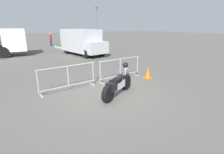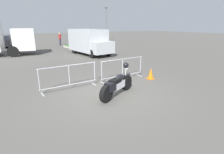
{
  "view_description": "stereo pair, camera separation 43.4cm",
  "coord_description": "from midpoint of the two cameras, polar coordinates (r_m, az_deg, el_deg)",
  "views": [
    {
      "loc": [
        -3.64,
        -5.5,
        2.67
      ],
      "look_at": [
        0.27,
        0.06,
        0.65
      ],
      "focal_mm": 28.0,
      "sensor_mm": 36.0,
      "label": 1
    },
    {
      "loc": [
        -3.27,
        -5.74,
        2.67
      ],
      "look_at": [
        0.27,
        0.06,
        0.65
      ],
      "focal_mm": 28.0,
      "sensor_mm": 36.0,
      "label": 2
    }
  ],
  "objects": [
    {
      "name": "pedestrian",
      "position": [
        25.16,
        -16.17,
        11.96
      ],
      "size": [
        0.44,
        0.44,
        1.69
      ],
      "rotation": [
        0.0,
        0.0,
        0.37
      ],
      "color": "#262838",
      "rests_on": "ground"
    },
    {
      "name": "crowd_barrier_near",
      "position": [
        7.6,
        -12.22,
        0.05
      ],
      "size": [
        2.54,
        0.53,
        1.07
      ],
      "rotation": [
        0.0,
        0.0,
        0.04
      ],
      "color": "#9EA0A5",
      "rests_on": "ground"
    },
    {
      "name": "ground_plane",
      "position": [
        7.12,
        0.1,
        -5.47
      ],
      "size": [
        120.0,
        120.0,
        0.0
      ],
      "primitive_type": "plane",
      "color": "#54514C"
    },
    {
      "name": "planter_island",
      "position": [
        23.77,
        -9.75,
        10.44
      ],
      "size": [
        4.43,
        4.43,
        1.01
      ],
      "color": "#ADA89E",
      "rests_on": "ground"
    },
    {
      "name": "traffic_cone",
      "position": [
        9.23,
        13.85,
        1.12
      ],
      "size": [
        0.34,
        0.34,
        0.59
      ],
      "color": "orange",
      "rests_on": "ground"
    },
    {
      "name": "crowd_barrier_far",
      "position": [
        8.85,
        4.86,
        2.71
      ],
      "size": [
        2.54,
        0.53,
        1.07
      ],
      "rotation": [
        0.0,
        0.0,
        0.04
      ],
      "color": "#9EA0A5",
      "rests_on": "ground"
    },
    {
      "name": "street_lamp",
      "position": [
        32.24,
        -1.48,
        18.43
      ],
      "size": [
        0.36,
        0.7,
        5.68
      ],
      "color": "#595B60",
      "rests_on": "ground"
    },
    {
      "name": "parked_car_black",
      "position": [
        25.89,
        -31.53,
        9.9
      ],
      "size": [
        2.14,
        4.43,
        1.45
      ],
      "rotation": [
        0.0,
        0.0,
        1.47
      ],
      "color": "black",
      "rests_on": "ground"
    },
    {
      "name": "delivery_van",
      "position": [
        16.75,
        -6.8,
        11.57
      ],
      "size": [
        2.53,
        5.2,
        2.31
      ],
      "rotation": [
        0.0,
        0.0,
        -1.45
      ],
      "color": "#B2B7BC",
      "rests_on": "ground"
    },
    {
      "name": "motorcycle",
      "position": [
        6.83,
        3.57,
        -2.34
      ],
      "size": [
        2.01,
        1.08,
        1.21
      ],
      "rotation": [
        0.0,
        0.0,
        0.44
      ],
      "color": "black",
      "rests_on": "ground"
    }
  ]
}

